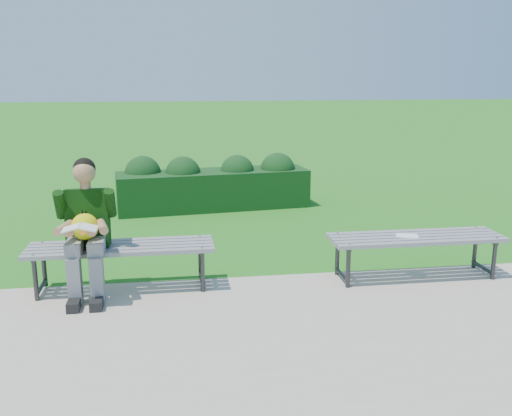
% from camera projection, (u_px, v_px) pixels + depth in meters
% --- Properties ---
extents(ground, '(80.00, 80.00, 0.00)m').
position_uv_depth(ground, '(262.00, 278.00, 6.03)').
color(ground, '#166715').
rests_on(ground, ground).
extents(walkway, '(30.00, 3.50, 0.02)m').
position_uv_depth(walkway, '(298.00, 356.00, 4.34)').
color(walkway, beige).
rests_on(walkway, ground).
extents(hedge, '(3.08, 1.10, 0.86)m').
position_uv_depth(hedge, '(213.00, 184.00, 9.09)').
color(hedge, '#163C15').
rests_on(hedge, ground).
extents(bench_left, '(1.80, 0.50, 0.46)m').
position_uv_depth(bench_left, '(121.00, 251.00, 5.58)').
color(bench_left, gray).
rests_on(bench_left, walkway).
extents(bench_right, '(1.80, 0.50, 0.46)m').
position_uv_depth(bench_right, '(416.00, 241.00, 5.91)').
color(bench_right, gray).
rests_on(bench_right, walkway).
extents(seated_boy, '(0.56, 0.76, 1.31)m').
position_uv_depth(seated_boy, '(86.00, 225.00, 5.38)').
color(seated_boy, slate).
rests_on(seated_boy, walkway).
extents(paper_sheet, '(0.26, 0.22, 0.01)m').
position_uv_depth(paper_sheet, '(407.00, 236.00, 5.88)').
color(paper_sheet, white).
rests_on(paper_sheet, bench_right).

